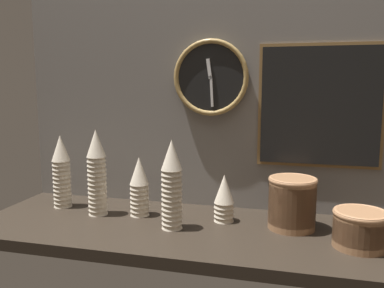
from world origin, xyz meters
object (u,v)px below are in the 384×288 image
object	(u,v)px
cup_stack_center_right	(224,198)
wall_clock	(211,78)
menu_board	(320,106)
cup_stack_center_left	(139,186)
bowl_stack_far_right	(360,228)
cup_stack_center	(172,185)
cup_stack_far_left	(62,171)
cup_stack_left	(97,172)
bowl_stack_right	(292,202)

from	to	relation	value
cup_stack_center_right	wall_clock	bearing A→B (deg)	118.72
menu_board	wall_clock	bearing A→B (deg)	-178.77
cup_stack_center_left	bowl_stack_far_right	distance (cm)	78.07
cup_stack_center	wall_clock	world-z (taller)	wall_clock
cup_stack_center	cup_stack_far_left	bearing A→B (deg)	165.81
cup_stack_center_right	menu_board	bearing A→B (deg)	26.97
cup_stack_far_left	cup_stack_left	bearing A→B (deg)	-16.21
cup_stack_center	wall_clock	xyz separation A→B (cm)	(7.59, 27.51, 36.60)
cup_stack_center	cup_stack_center_right	distance (cm)	21.19
bowl_stack_far_right	wall_clock	world-z (taller)	wall_clock
bowl_stack_far_right	bowl_stack_right	distance (cm)	23.93
cup_stack_left	cup_stack_center_right	size ratio (longest dim) A/B	1.89
cup_stack_center_right	bowl_stack_right	xyz separation A→B (cm)	(24.05, -1.28, 0.68)
cup_stack_left	cup_stack_center_left	distance (cm)	17.08
cup_stack_far_left	menu_board	bearing A→B (deg)	8.87
cup_stack_center_right	wall_clock	world-z (taller)	wall_clock
cup_stack_center	cup_stack_center_right	xyz separation A→B (cm)	(16.21, 11.78, -6.91)
wall_clock	bowl_stack_right	bearing A→B (deg)	-27.51
cup_stack_far_left	wall_clock	bearing A→B (deg)	14.09
cup_stack_far_left	menu_board	size ratio (longest dim) A/B	0.64
cup_stack_center_left	cup_stack_center_right	size ratio (longest dim) A/B	1.30
cup_stack_far_left	cup_stack_center_right	size ratio (longest dim) A/B	1.69
cup_stack_center_left	bowl_stack_right	distance (cm)	56.45
menu_board	cup_stack_center_right	bearing A→B (deg)	-153.03
bowl_stack_far_right	cup_stack_far_left	bearing A→B (deg)	172.81
cup_stack_center_left	wall_clock	bearing A→B (deg)	35.77
cup_stack_far_left	cup_stack_center_right	world-z (taller)	cup_stack_far_left
cup_stack_center	bowl_stack_far_right	world-z (taller)	cup_stack_center
cup_stack_far_left	bowl_stack_far_right	size ratio (longest dim) A/B	1.77
cup_stack_center_left	bowl_stack_far_right	world-z (taller)	cup_stack_center_left
cup_stack_center	cup_stack_center_right	world-z (taller)	cup_stack_center
cup_stack_center_right	menu_board	size ratio (longest dim) A/B	0.38
cup_stack_center_right	cup_stack_center_left	bearing A→B (deg)	-177.57
cup_stack_far_left	bowl_stack_right	size ratio (longest dim) A/B	1.63
cup_stack_center	cup_stack_center_left	distance (cm)	19.70
cup_stack_center	cup_stack_center_left	bearing A→B (deg)	147.23
cup_stack_center	wall_clock	size ratio (longest dim) A/B	1.05
wall_clock	cup_stack_left	bearing A→B (deg)	-153.19
cup_stack_center	cup_stack_far_left	distance (cm)	52.41
cup_stack_center_left	bowl_stack_right	xyz separation A→B (cm)	(56.42, 0.09, -1.91)
cup_stack_left	cup_stack_center	size ratio (longest dim) A/B	1.06
wall_clock	menu_board	bearing A→B (deg)	1.23
cup_stack_far_left	menu_board	distance (cm)	104.40
bowl_stack_far_right	wall_clock	xyz separation A→B (cm)	(-53.28, 28.75, 46.06)
cup_stack_far_left	wall_clock	xyz separation A→B (cm)	(58.39, 14.66, 37.46)
cup_stack_center_left	cup_stack_far_left	distance (cm)	34.90
cup_stack_center	cup_stack_center_left	xyz separation A→B (cm)	(-16.16, 10.40, -4.32)
bowl_stack_right	menu_board	size ratio (longest dim) A/B	0.39
bowl_stack_far_right	menu_board	xyz separation A→B (cm)	(-11.99, 29.64, 35.47)
cup_stack_center_right	bowl_stack_far_right	bearing A→B (deg)	-16.26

